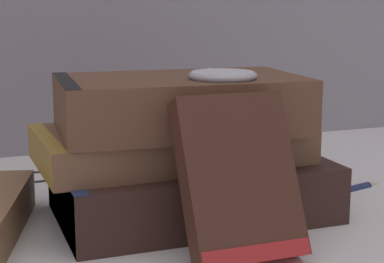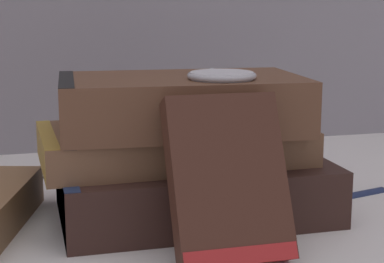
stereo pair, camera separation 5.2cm
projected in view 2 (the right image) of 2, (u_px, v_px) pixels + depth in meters
name	position (u px, v px, depth m)	size (l,w,h in m)	color
ground_plane	(175.00, 237.00, 0.51)	(3.00, 3.00, 0.00)	silver
book_flat_bottom	(188.00, 189.00, 0.56)	(0.23, 0.14, 0.05)	#331E19
book_flat_middle	(167.00, 144.00, 0.56)	(0.23, 0.13, 0.03)	brown
book_flat_top	(175.00, 104.00, 0.54)	(0.21, 0.13, 0.05)	brown
book_leaning_front	(228.00, 186.00, 0.46)	(0.08, 0.07, 0.12)	#422319
pocket_watch	(222.00, 75.00, 0.52)	(0.06, 0.06, 0.01)	silver
reading_glasses	(75.00, 170.00, 0.71)	(0.10, 0.06, 0.00)	black
fountain_pen	(342.00, 195.00, 0.61)	(0.14, 0.04, 0.01)	#1E284C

